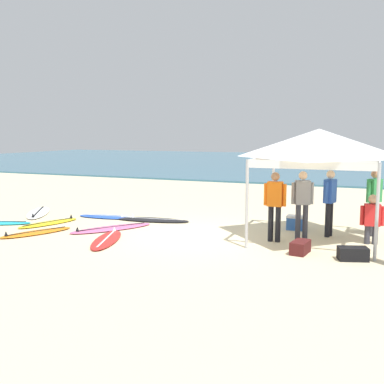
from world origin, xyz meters
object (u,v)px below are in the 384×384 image
at_px(surfboard_blue, 109,217).
at_px(person_grey, 302,200).
at_px(gear_bag_near_tent, 300,247).
at_px(gear_bag_by_pole, 353,254).
at_px(surfboard_pink, 111,228).
at_px(surfboard_yellow, 49,223).
at_px(person_blue, 330,198).
at_px(person_orange, 275,202).
at_px(surfboard_black, 151,220).
at_px(cooler_box, 296,223).
at_px(surfboard_white, 38,212).
at_px(surfboard_red, 107,239).
at_px(surfboard_orange, 36,232).
at_px(person_red, 372,217).
at_px(person_green, 374,198).
at_px(canopy_tent, 319,144).

height_order(surfboard_blue, person_grey, person_grey).
xyz_separation_m(surfboard_blue, person_grey, (6.04, -0.55, 0.95)).
bearing_deg(gear_bag_near_tent, gear_bag_by_pole, -6.56).
bearing_deg(surfboard_pink, surfboard_yellow, -177.64).
distance_m(person_blue, person_orange, 1.61).
distance_m(surfboard_black, gear_bag_near_tent, 5.21).
bearing_deg(cooler_box, surfboard_blue, -175.05).
distance_m(person_orange, cooler_box, 1.79).
height_order(surfboard_white, person_blue, person_blue).
xyz_separation_m(surfboard_white, surfboard_blue, (2.59, 0.24, 0.00)).
distance_m(surfboard_red, surfboard_black, 2.72).
distance_m(surfboard_orange, person_red, 8.53).
bearing_deg(cooler_box, surfboard_yellow, -163.66).
xyz_separation_m(person_green, person_orange, (-2.22, -1.63, 0.00)).
relative_size(person_green, person_orange, 1.00).
bearing_deg(surfboard_orange, person_green, 21.23).
bearing_deg(surfboard_red, gear_bag_near_tent, 8.17).
height_order(surfboard_black, cooler_box, cooler_box).
bearing_deg(surfboard_yellow, person_blue, 11.07).
relative_size(person_green, gear_bag_by_pole, 2.85).
bearing_deg(gear_bag_by_pole, surfboard_pink, 174.03).
distance_m(surfboard_red, person_orange, 4.24).
bearing_deg(surfboard_black, surfboard_red, -86.13).
height_order(canopy_tent, surfboard_yellow, canopy_tent).
bearing_deg(person_blue, surfboard_black, 179.00).
distance_m(surfboard_red, cooler_box, 5.15).
bearing_deg(gear_bag_by_pole, cooler_box, 122.02).
distance_m(surfboard_yellow, cooler_box, 7.11).
relative_size(surfboard_orange, person_orange, 1.15).
relative_size(surfboard_white, surfboard_red, 1.09).
distance_m(surfboard_yellow, gear_bag_near_tent, 7.34).
distance_m(person_red, gear_bag_by_pole, 1.75).
bearing_deg(canopy_tent, surfboard_red, -156.58).
height_order(canopy_tent, person_red, canopy_tent).
bearing_deg(surfboard_orange, cooler_box, 26.63).
relative_size(surfboard_pink, cooler_box, 4.66).
distance_m(person_orange, gear_bag_near_tent, 1.44).
bearing_deg(surfboard_blue, surfboard_pink, -54.80).
height_order(surfboard_red, person_green, person_green).
bearing_deg(gear_bag_near_tent, surfboard_red, -171.83).
distance_m(person_blue, person_green, 1.18).
distance_m(surfboard_orange, person_orange, 6.28).
bearing_deg(surfboard_black, person_orange, -16.41).
relative_size(person_blue, person_grey, 1.00).
relative_size(surfboard_orange, person_red, 1.64).
relative_size(person_green, cooler_box, 3.42).
bearing_deg(surfboard_white, person_green, 4.40).
bearing_deg(gear_bag_near_tent, person_blue, 78.39).
xyz_separation_m(surfboard_black, person_blue, (5.20, -0.09, 0.95)).
bearing_deg(surfboard_pink, person_red, 8.37).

